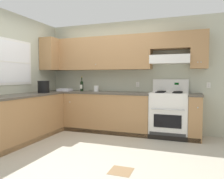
{
  "coord_description": "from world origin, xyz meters",
  "views": [
    {
      "loc": [
        1.82,
        -3.41,
        1.25
      ],
      "look_at": [
        0.34,
        0.7,
        1.0
      ],
      "focal_mm": 35.05,
      "sensor_mm": 36.0,
      "label": 1
    }
  ],
  "objects_px": {
    "wine_bottle": "(82,85)",
    "bucket": "(44,87)",
    "stove": "(169,114)",
    "paper_towel_roll": "(96,88)",
    "bowl": "(65,90)"
  },
  "relations": [
    {
      "from": "wine_bottle",
      "to": "bowl",
      "type": "bearing_deg",
      "value": -167.02
    },
    {
      "from": "paper_towel_roll",
      "to": "wine_bottle",
      "type": "bearing_deg",
      "value": -174.24
    },
    {
      "from": "bowl",
      "to": "bucket",
      "type": "relative_size",
      "value": 1.24
    },
    {
      "from": "bucket",
      "to": "stove",
      "type": "bearing_deg",
      "value": 15.49
    },
    {
      "from": "wine_bottle",
      "to": "paper_towel_roll",
      "type": "relative_size",
      "value": 2.56
    },
    {
      "from": "bowl",
      "to": "wine_bottle",
      "type": "bearing_deg",
      "value": 12.98
    },
    {
      "from": "stove",
      "to": "bucket",
      "type": "height_order",
      "value": "stove"
    },
    {
      "from": "bucket",
      "to": "paper_towel_roll",
      "type": "relative_size",
      "value": 1.88
    },
    {
      "from": "wine_bottle",
      "to": "bucket",
      "type": "xyz_separation_m",
      "value": [
        -0.53,
        -0.76,
        -0.0
      ]
    },
    {
      "from": "stove",
      "to": "paper_towel_roll",
      "type": "relative_size",
      "value": 8.74
    },
    {
      "from": "bucket",
      "to": "wine_bottle",
      "type": "bearing_deg",
      "value": 55.16
    },
    {
      "from": "stove",
      "to": "bucket",
      "type": "relative_size",
      "value": 4.65
    },
    {
      "from": "stove",
      "to": "bowl",
      "type": "height_order",
      "value": "stove"
    },
    {
      "from": "stove",
      "to": "paper_towel_roll",
      "type": "xyz_separation_m",
      "value": [
        -1.69,
        0.08,
        0.5
      ]
    },
    {
      "from": "stove",
      "to": "bowl",
      "type": "bearing_deg",
      "value": -178.82
    }
  ]
}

